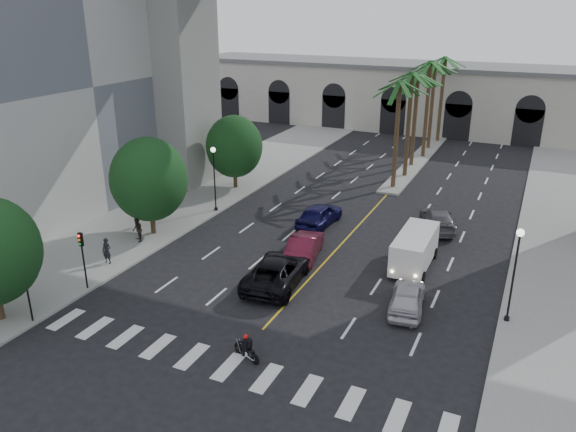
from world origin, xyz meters
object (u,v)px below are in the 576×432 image
(car_c, at_px, (277,271))
(car_e, at_px, (319,215))
(cargo_van, at_px, (415,249))
(pedestrian_b, at_px, (137,230))
(lamp_post_right, at_px, (515,268))
(car_a, at_px, (407,297))
(car_b, at_px, (305,246))
(motorcycle_rider, at_px, (247,348))
(car_d, at_px, (438,219))
(traffic_signal_far, at_px, (82,251))
(pedestrian_a, at_px, (107,251))
(lamp_post_left_far, at_px, (214,174))
(traffic_signal_near, at_px, (25,281))

(car_c, height_order, car_e, car_c)
(cargo_van, xyz_separation_m, pedestrian_b, (-18.42, -4.28, -0.28))
(lamp_post_right, distance_m, car_a, 5.75)
(car_b, bearing_deg, motorcycle_rider, 89.13)
(car_d, distance_m, car_e, 8.83)
(traffic_signal_far, bearing_deg, pedestrian_a, 111.07)
(lamp_post_left_far, relative_size, car_d, 1.02)
(motorcycle_rider, bearing_deg, car_e, 123.65)
(lamp_post_right, bearing_deg, pedestrian_b, 179.29)
(car_d, relative_size, cargo_van, 0.97)
(car_b, distance_m, pedestrian_a, 12.75)
(traffic_signal_far, distance_m, car_b, 13.80)
(motorcycle_rider, xyz_separation_m, car_c, (-2.00, 7.43, 0.27))
(traffic_signal_far, xyz_separation_m, car_b, (9.80, 9.57, -1.69))
(lamp_post_left_far, bearing_deg, cargo_van, -11.49)
(lamp_post_right, distance_m, traffic_signal_near, 25.02)
(traffic_signal_far, height_order, motorcycle_rider, traffic_signal_far)
(pedestrian_b, bearing_deg, car_d, 74.91)
(car_e, bearing_deg, pedestrian_a, 54.77)
(cargo_van, bearing_deg, lamp_post_right, -37.40)
(car_b, distance_m, pedestrian_b, 11.85)
(lamp_post_left_far, height_order, traffic_signal_far, lamp_post_left_far)
(lamp_post_right, xyz_separation_m, pedestrian_b, (-24.42, 0.30, -2.22))
(lamp_post_left_far, height_order, car_e, lamp_post_left_far)
(car_c, xyz_separation_m, pedestrian_b, (-11.52, 1.43, 0.15))
(traffic_signal_near, xyz_separation_m, car_a, (17.58, 9.63, -1.75))
(car_a, distance_m, car_d, 12.71)
(lamp_post_left_far, relative_size, lamp_post_right, 1.00)
(car_b, distance_m, car_e, 5.87)
(traffic_signal_near, distance_m, car_c, 13.66)
(traffic_signal_far, height_order, car_c, traffic_signal_far)
(car_c, height_order, cargo_van, cargo_van)
(car_a, xyz_separation_m, car_d, (-0.74, 12.69, -0.00))
(traffic_signal_near, bearing_deg, pedestrian_a, 99.60)
(car_c, height_order, car_d, car_c)
(car_a, height_order, cargo_van, cargo_van)
(lamp_post_right, relative_size, motorcycle_rider, 3.15)
(lamp_post_right, relative_size, traffic_signal_near, 1.47)
(cargo_van, relative_size, pedestrian_b, 3.16)
(traffic_signal_far, height_order, car_a, traffic_signal_far)
(car_a, bearing_deg, traffic_signal_near, 21.05)
(car_a, height_order, car_c, car_c)
(lamp_post_right, distance_m, pedestrian_a, 24.24)
(car_b, relative_size, car_c, 0.81)
(lamp_post_left_far, bearing_deg, car_d, 12.70)
(lamp_post_right, xyz_separation_m, traffic_signal_far, (-22.70, -6.50, -0.71))
(car_e, relative_size, pedestrian_b, 2.94)
(car_b, distance_m, car_d, 11.24)
(motorcycle_rider, height_order, car_b, car_b)
(traffic_signal_far, bearing_deg, pedestrian_b, 104.21)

